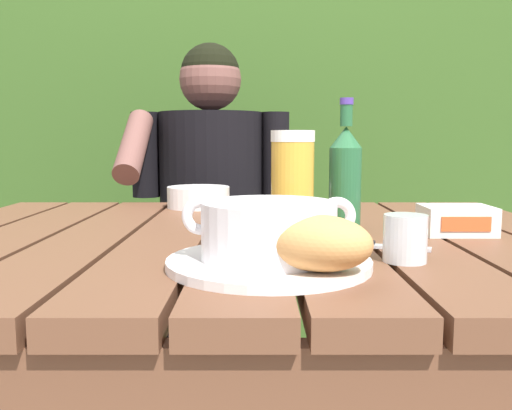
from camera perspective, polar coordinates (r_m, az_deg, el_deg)
name	(u,v)px	position (r m, az deg, el deg)	size (l,w,h in m)	color
dining_table	(246,287)	(1.00, -1.04, -8.51)	(1.20, 0.94, 0.77)	brown
hedge_backdrop	(226,133)	(2.58, -3.12, 7.48)	(3.46, 0.82, 2.23)	#365720
chair_near_diner	(217,270)	(1.93, -4.07, -6.74)	(0.43, 0.43, 0.99)	brown
person_eating	(211,209)	(1.69, -4.72, -0.44)	(0.48, 0.47, 1.23)	black
serving_plate	(270,263)	(0.72, 1.44, -6.01)	(0.27, 0.27, 0.01)	white
soup_bowl	(270,229)	(0.71, 1.46, -2.48)	(0.23, 0.18, 0.08)	white
bread_roll	(320,243)	(0.65, 6.62, -3.93)	(0.16, 0.14, 0.07)	tan
beer_glass	(294,184)	(0.93, 3.93, 2.20)	(0.07, 0.07, 0.18)	gold
beer_bottle	(346,177)	(1.00, 9.37, 2.92)	(0.06, 0.06, 0.24)	#276137
water_glass_small	(406,238)	(0.78, 15.36, -3.36)	(0.06, 0.06, 0.07)	silver
butter_tub	(458,220)	(1.03, 20.22, -1.48)	(0.12, 0.09, 0.05)	white
table_knife	(374,245)	(0.87, 12.16, -4.11)	(0.14, 0.07, 0.01)	silver
diner_bowl	(200,197)	(1.34, -5.87, 0.83)	(0.15, 0.15, 0.05)	white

